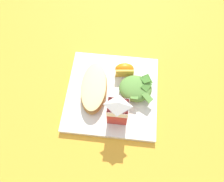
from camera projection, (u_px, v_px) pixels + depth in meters
ground at (112, 95)px, 0.72m from camera, size 3.00×3.00×0.00m
white_plate at (112, 94)px, 0.71m from camera, size 0.28×0.28×0.02m
cheesy_pizza_bread at (94, 89)px, 0.69m from camera, size 0.09×0.17×0.04m
green_salad_pile at (136, 88)px, 0.69m from camera, size 0.10×0.10×0.05m
milk_carton at (118, 110)px, 0.61m from camera, size 0.06×0.04×0.11m
orange_wedge_front at (125, 69)px, 0.72m from camera, size 0.06×0.04×0.04m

